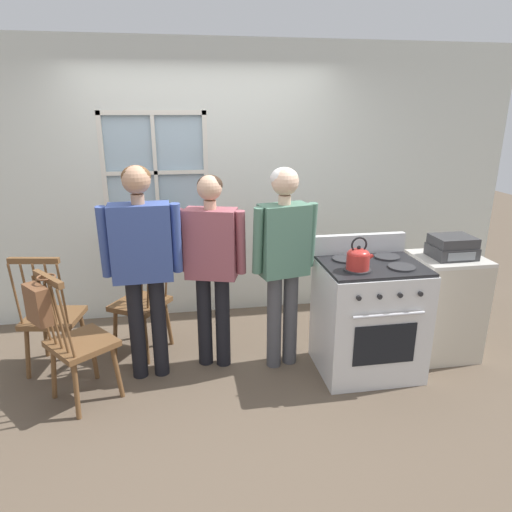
{
  "coord_description": "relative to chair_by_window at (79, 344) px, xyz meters",
  "views": [
    {
      "loc": [
        -0.25,
        -3.14,
        2.07
      ],
      "look_at": [
        0.3,
        0.12,
        1.0
      ],
      "focal_mm": 32.0,
      "sensor_mm": 36.0,
      "label": 1
    }
  ],
  "objects": [
    {
      "name": "potted_plant",
      "position": [
        0.65,
        1.36,
        0.57
      ],
      "size": [
        0.12,
        0.12,
        0.34
      ],
      "color": "beige",
      "rests_on": "wall_back"
    },
    {
      "name": "stereo",
      "position": [
        2.96,
        0.17,
        0.53
      ],
      "size": [
        0.34,
        0.29,
        0.18
      ],
      "color": "#38383A",
      "rests_on": "side_counter"
    },
    {
      "name": "handbag",
      "position": [
        -0.18,
        -0.14,
        0.39
      ],
      "size": [
        0.25,
        0.25,
        0.31
      ],
      "color": "brown",
      "rests_on": "chair_by_window"
    },
    {
      "name": "ground_plane",
      "position": [
        1.02,
        0.05,
        -0.46
      ],
      "size": [
        16.0,
        16.0,
        0.0
      ],
      "primitive_type": "plane",
      "color": "brown"
    },
    {
      "name": "side_counter",
      "position": [
        2.96,
        0.19,
        -0.01
      ],
      "size": [
        0.55,
        0.5,
        0.9
      ],
      "color": "beige",
      "rests_on": "ground_plane"
    },
    {
      "name": "person_teen_center",
      "position": [
        1.0,
        0.34,
        0.5
      ],
      "size": [
        0.56,
        0.32,
        1.6
      ],
      "rotation": [
        0.0,
        0.0,
        -0.3
      ],
      "color": "black",
      "rests_on": "ground_plane"
    },
    {
      "name": "person_elderly_left",
      "position": [
        0.47,
        0.25,
        0.58
      ],
      "size": [
        0.6,
        0.23,
        1.69
      ],
      "rotation": [
        0.0,
        0.0,
        0.04
      ],
      "color": "black",
      "rests_on": "ground_plane"
    },
    {
      "name": "kettle",
      "position": [
        2.05,
        -0.08,
        0.57
      ],
      "size": [
        0.21,
        0.17,
        0.25
      ],
      "color": "red",
      "rests_on": "stove"
    },
    {
      "name": "wall_back",
      "position": [
        1.05,
        1.44,
        0.88
      ],
      "size": [
        6.4,
        0.16,
        2.7
      ],
      "color": "silver",
      "rests_on": "ground_plane"
    },
    {
      "name": "stove",
      "position": [
        2.23,
        0.05,
        0.01
      ],
      "size": [
        0.79,
        0.68,
        1.08
      ],
      "color": "silver",
      "rests_on": "ground_plane"
    },
    {
      "name": "chair_center_cluster",
      "position": [
        0.4,
        0.66,
        0.0
      ],
      "size": [
        0.56,
        0.57,
        1.02
      ],
      "rotation": [
        0.0,
        0.0,
        -2.13
      ],
      "color": "brown",
      "rests_on": "ground_plane"
    },
    {
      "name": "chair_near_wall",
      "position": [
        -0.3,
        0.48,
        0.0
      ],
      "size": [
        0.48,
        0.47,
        1.02
      ],
      "rotation": [
        0.0,
        0.0,
        2.97
      ],
      "color": "brown",
      "rests_on": "ground_plane"
    },
    {
      "name": "person_adult_right",
      "position": [
        1.56,
        0.24,
        0.55
      ],
      "size": [
        0.54,
        0.29,
        1.66
      ],
      "rotation": [
        0.0,
        0.0,
        0.22
      ],
      "color": "#4C4C51",
      "rests_on": "ground_plane"
    },
    {
      "name": "chair_by_window",
      "position": [
        0.0,
        0.0,
        0.0
      ],
      "size": [
        0.57,
        0.58,
        1.02
      ],
      "rotation": [
        0.0,
        0.0,
        2.24
      ],
      "color": "brown",
      "rests_on": "ground_plane"
    }
  ]
}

